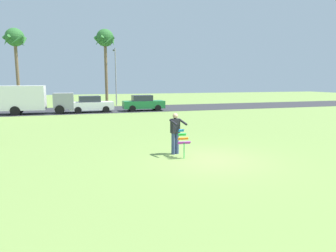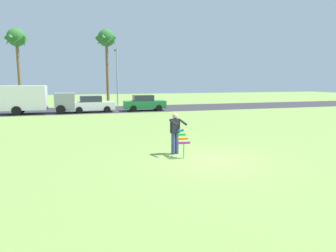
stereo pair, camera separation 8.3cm
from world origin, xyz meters
name	(u,v)px [view 1 (the left image)]	position (x,y,z in m)	size (l,w,h in m)	color
ground_plane	(212,160)	(0.00, 0.00, 0.00)	(120.00, 120.00, 0.00)	olive
road_strip	(123,109)	(0.00, 22.11, 0.01)	(120.00, 8.00, 0.01)	#2D2D33
person_kite_flyer	(175,132)	(-1.06, 1.28, 0.95)	(0.64, 0.73, 1.73)	#384772
kite_held	(183,139)	(-0.95, 0.65, 0.74)	(0.52, 0.66, 1.11)	blue
parked_truck_grey_van	(31,99)	(-8.86, 19.71, 1.41)	(6.73, 2.19, 2.62)	gray
parked_car_white	(91,104)	(-3.49, 19.71, 0.77)	(4.25, 1.93, 1.60)	white
parked_car_green	(143,103)	(1.74, 19.72, 0.77)	(4.23, 1.89, 1.60)	#1E7238
palm_tree_left_near	(15,41)	(-11.29, 29.15, 7.65)	(2.58, 2.71, 9.12)	brown
palm_tree_right_near	(105,41)	(-1.10, 27.79, 7.81)	(2.58, 2.71, 9.29)	brown
streetlight_pole	(116,73)	(0.02, 27.36, 4.00)	(0.24, 1.65, 7.00)	#9E9EA3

